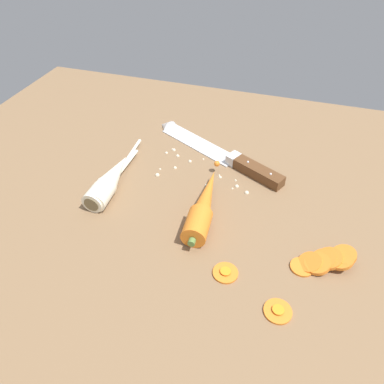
{
  "coord_description": "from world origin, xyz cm",
  "views": [
    {
      "loc": [
        14.97,
        -49.96,
        45.79
      ],
      "look_at": [
        0.0,
        -2.0,
        1.5
      ],
      "focal_mm": 33.55,
      "sensor_mm": 36.0,
      "label": 1
    }
  ],
  "objects": [
    {
      "name": "carrot_slice_stray_near",
      "position": [
        10.03,
        -16.94,
        0.36
      ],
      "size": [
        3.93,
        3.93,
        0.7
      ],
      "color": "orange",
      "rests_on": "ground_plane"
    },
    {
      "name": "ground_plane",
      "position": [
        0.0,
        0.0,
        -2.0
      ],
      "size": [
        120.0,
        90.0,
        4.0
      ],
      "primitive_type": "cube",
      "color": "brown"
    },
    {
      "name": "parsnip_front",
      "position": [
        -15.84,
        -5.0,
        1.98
      ],
      "size": [
        4.12,
        18.99,
        4.0
      ],
      "color": "silver",
      "rests_on": "ground_plane"
    },
    {
      "name": "whole_carrot",
      "position": [
        3.21,
        -5.33,
        2.1
      ],
      "size": [
        5.21,
        22.46,
        4.2
      ],
      "color": "orange",
      "rests_on": "ground_plane"
    },
    {
      "name": "chefs_knife",
      "position": [
        -0.09,
        13.75,
        0.65
      ],
      "size": [
        32.42,
        18.84,
        4.18
      ],
      "color": "silver",
      "rests_on": "ground_plane"
    },
    {
      "name": "carrot_slice_stray_mid",
      "position": [
        18.52,
        -21.07,
        0.36
      ],
      "size": [
        4.01,
        4.01,
        0.7
      ],
      "color": "orange",
      "rests_on": "ground_plane"
    },
    {
      "name": "mince_crumbs",
      "position": [
        -1.43,
        6.09,
        0.37
      ],
      "size": [
        20.18,
        10.97,
        0.87
      ],
      "color": "beige",
      "rests_on": "ground_plane"
    },
    {
      "name": "carrot_slice_stack",
      "position": [
        24.24,
        -10.81,
        1.1
      ],
      "size": [
        9.6,
        6.6,
        3.53
      ],
      "color": "orange",
      "rests_on": "ground_plane"
    },
    {
      "name": "parsnip_mid_left",
      "position": [
        -15.88,
        -3.5,
        1.98
      ],
      "size": [
        4.62,
        22.78,
        4.0
      ],
      "color": "silver",
      "rests_on": "ground_plane"
    }
  ]
}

